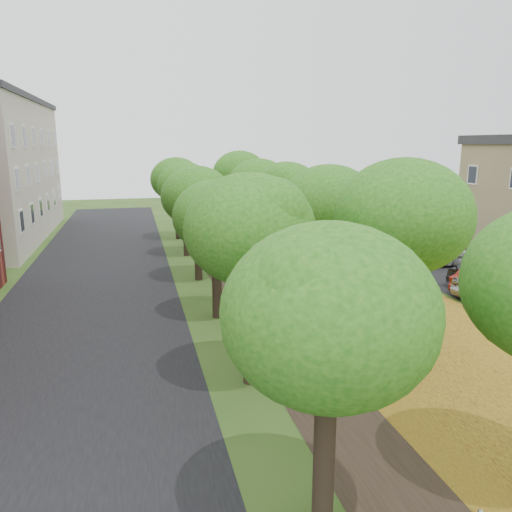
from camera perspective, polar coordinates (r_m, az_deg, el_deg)
ground at (r=11.62m, az=18.79°, el=-25.46°), size 120.00×120.00×0.00m
street_asphalt at (r=23.72m, az=-18.45°, el=-5.25°), size 8.00×70.00×0.01m
footpath at (r=24.21m, az=-0.45°, el=-4.21°), size 3.20×70.00×0.01m
leaf_verge at (r=25.78m, az=10.45°, el=-3.37°), size 7.50×70.00×0.01m
parking_lot at (r=30.96m, az=24.20°, el=-1.58°), size 9.00×16.00×0.01m
tree_row_west at (r=22.91m, az=-5.86°, el=6.00°), size 3.82×33.82×6.05m
tree_row_east at (r=24.04m, az=5.61°, el=6.32°), size 3.82×33.82×6.05m
car_silver at (r=26.11m, az=25.54°, el=-2.50°), size 4.79×3.04×1.52m
car_red at (r=26.59m, az=24.71°, el=-2.41°), size 4.16×2.73×1.30m
car_grey at (r=28.17m, az=24.64°, el=-1.62°), size 4.73×2.98×1.28m
car_white at (r=31.41m, az=18.87°, el=0.48°), size 5.84×3.45×1.52m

